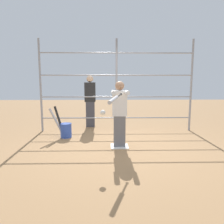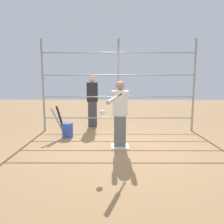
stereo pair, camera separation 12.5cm
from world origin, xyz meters
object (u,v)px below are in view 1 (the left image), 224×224
at_px(batter, 120,112).
at_px(bat_bucket, 65,129).
at_px(bystander_behind_fence, 90,100).
at_px(softball_in_flight, 103,113).
at_px(baseball_bat_swinging, 114,99).

distance_m(batter, bat_bucket, 1.76).
bearing_deg(bystander_behind_fence, bat_bucket, 66.63).
bearing_deg(batter, bat_bucket, -31.75).
xyz_separation_m(batter, softball_in_flight, (0.36, 0.91, 0.13)).
height_order(batter, softball_in_flight, batter).
relative_size(bat_bucket, bystander_behind_fence, 0.50).
bearing_deg(softball_in_flight, bystander_behind_fence, -81.50).
relative_size(baseball_bat_swinging, bystander_behind_fence, 0.54).
distance_m(softball_in_flight, bystander_behind_fence, 3.16).
distance_m(baseball_bat_swinging, bat_bucket, 2.39).
bearing_deg(batter, softball_in_flight, 68.38).
bearing_deg(bat_bucket, batter, 148.25).
bearing_deg(bat_bucket, bystander_behind_fence, -113.37).
xyz_separation_m(baseball_bat_swinging, softball_in_flight, (0.21, -0.01, -0.25)).
bearing_deg(bat_bucket, softball_in_flight, 120.55).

